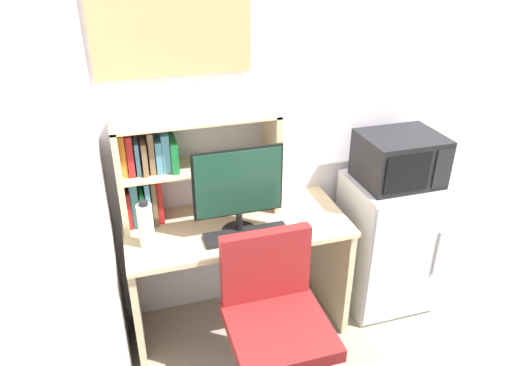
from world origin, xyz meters
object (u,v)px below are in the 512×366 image
at_px(monitor, 238,187).
at_px(microwave, 399,159).
at_px(computer_mouse, 306,224).
at_px(wall_corkboard, 171,21).
at_px(hutch_bookshelf, 172,166).
at_px(keyboard, 247,235).
at_px(mini_fridge, 387,242).
at_px(desk_chair, 275,335).
at_px(water_bottle, 146,225).

relative_size(monitor, microwave, 1.08).
relative_size(computer_mouse, wall_corkboard, 0.12).
bearing_deg(microwave, hutch_bookshelf, 172.23).
height_order(microwave, wall_corkboard, wall_corkboard).
height_order(keyboard, mini_fridge, mini_fridge).
bearing_deg(wall_corkboard, microwave, -12.87).
bearing_deg(hutch_bookshelf, computer_mouse, -24.95).
height_order(hutch_bookshelf, mini_fridge, hutch_bookshelf).
bearing_deg(hutch_bookshelf, desk_chair, -62.52).
height_order(hutch_bookshelf, microwave, hutch_bookshelf).
bearing_deg(computer_mouse, wall_corkboard, 145.34).
distance_m(monitor, mini_fridge, 1.14).
xyz_separation_m(computer_mouse, mini_fridge, (0.62, 0.13, -0.33)).
distance_m(hutch_bookshelf, keyboard, 0.54).
relative_size(microwave, wall_corkboard, 0.57).
xyz_separation_m(hutch_bookshelf, microwave, (1.27, -0.17, -0.05)).
distance_m(monitor, desk_chair, 0.75).
distance_m(microwave, desk_chair, 1.21).
xyz_separation_m(hutch_bookshelf, wall_corkboard, (0.07, 0.10, 0.72)).
distance_m(hutch_bookshelf, microwave, 1.29).
relative_size(computer_mouse, mini_fridge, 0.11).
height_order(monitor, water_bottle, monitor).
bearing_deg(monitor, mini_fridge, 4.57).
distance_m(monitor, wall_corkboard, 0.88).
bearing_deg(keyboard, monitor, 118.66).
bearing_deg(water_bottle, desk_chair, -39.99).
bearing_deg(monitor, water_bottle, 177.74).
bearing_deg(desk_chair, hutch_bookshelf, 117.48).
xyz_separation_m(computer_mouse, wall_corkboard, (-0.59, 0.41, 1.02)).
height_order(computer_mouse, desk_chair, desk_chair).
height_order(hutch_bookshelf, wall_corkboard, wall_corkboard).
xyz_separation_m(mini_fridge, wall_corkboard, (-1.21, 0.28, 1.35)).
xyz_separation_m(keyboard, mini_fridge, (0.95, 0.13, -0.32)).
distance_m(keyboard, water_bottle, 0.52).
height_order(keyboard, desk_chair, desk_chair).
xyz_separation_m(monitor, computer_mouse, (0.36, -0.05, -0.25)).
bearing_deg(water_bottle, computer_mouse, -4.77).
height_order(hutch_bookshelf, desk_chair, hutch_bookshelf).
relative_size(monitor, mini_fridge, 0.56).
height_order(desk_chair, wall_corkboard, wall_corkboard).
height_order(computer_mouse, water_bottle, water_bottle).
relative_size(keyboard, desk_chair, 0.49).
distance_m(desk_chair, wall_corkboard, 1.62).
height_order(keyboard, water_bottle, water_bottle).
bearing_deg(hutch_bookshelf, mini_fridge, -7.91).
relative_size(water_bottle, mini_fridge, 0.30).
bearing_deg(monitor, keyboard, -61.34).
bearing_deg(hutch_bookshelf, microwave, -7.77).
distance_m(water_bottle, wall_corkboard, 1.01).
xyz_separation_m(water_bottle, mini_fridge, (1.45, 0.06, -0.43)).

